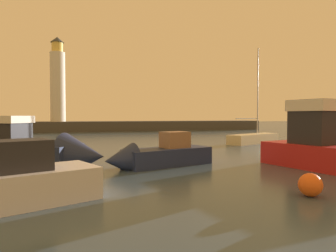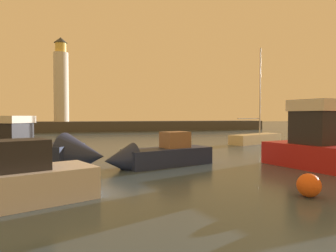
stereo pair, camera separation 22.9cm
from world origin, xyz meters
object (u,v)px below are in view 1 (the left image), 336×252
motorboat_3 (154,156)px  mooring_buoy (310,185)px  motorboat_1 (38,152)px  lighthouse (58,82)px  sailboat_moored (254,138)px

motorboat_3 → mooring_buoy: motorboat_3 is taller
motorboat_1 → mooring_buoy: motorboat_1 is taller
lighthouse → mooring_buoy: 50.14m
motorboat_1 → motorboat_3: 6.43m
sailboat_moored → lighthouse: bearing=124.5°
motorboat_1 → motorboat_3: bearing=-16.7°
motorboat_1 → mooring_buoy: (9.76, -9.49, -0.45)m
lighthouse → motorboat_1: bearing=-89.0°
lighthouse → mooring_buoy: size_ratio=18.18×
motorboat_3 → mooring_buoy: size_ratio=8.11×
lighthouse → mooring_buoy: lighthouse is taller
motorboat_1 → sailboat_moored: bearing=24.8°
lighthouse → sailboat_moored: bearing=-55.5°
sailboat_moored → mooring_buoy: sailboat_moored is taller
motorboat_1 → sailboat_moored: 21.76m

